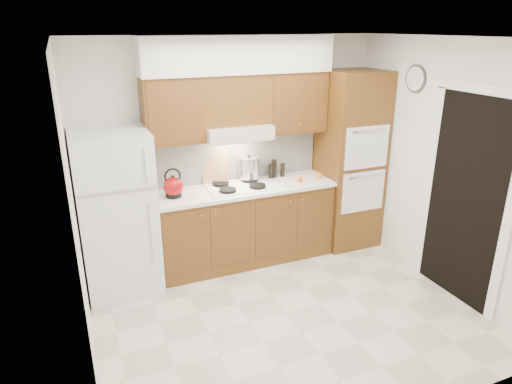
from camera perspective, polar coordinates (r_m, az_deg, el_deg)
floor at (r=4.71m, az=3.73°, el=-14.83°), size 3.60×3.60×0.00m
ceiling at (r=3.86m, az=4.65°, el=18.67°), size 3.60×3.60×0.00m
wall_back at (r=5.42m, az=-3.02°, el=5.21°), size 3.60×0.02×2.60m
wall_left at (r=3.71m, az=-21.62°, el=-3.48°), size 0.02×3.00×2.60m
wall_right at (r=5.14m, az=22.39°, el=2.85°), size 0.02×3.00×2.60m
fridge at (r=4.94m, az=-16.97°, el=-2.59°), size 0.75×0.72×1.72m
base_cabinets at (r=5.45m, az=-1.53°, el=-4.18°), size 2.11×0.60×0.90m
countertop at (r=5.27m, az=-1.54°, el=0.44°), size 2.13×0.62×0.04m
backsplash at (r=5.44m, az=-2.71°, el=4.39°), size 2.11×0.03×0.56m
oven_cabinet at (r=5.84m, az=11.58°, el=3.87°), size 0.70×0.65×2.20m
upper_cab_left at (r=4.95m, az=-10.39°, el=10.00°), size 0.63×0.33×0.70m
upper_cab_right at (r=5.44m, az=4.71°, el=11.15°), size 0.73×0.33×0.70m
range_hood at (r=5.14m, az=-2.48°, el=7.55°), size 0.75×0.45×0.15m
upper_cab_over_hood at (r=5.13m, az=-2.78°, el=11.50°), size 0.75×0.33×0.55m
soffit at (r=5.09m, az=-2.26°, el=16.81°), size 2.13×0.36×0.40m
cooktop at (r=5.26m, az=-2.13°, el=0.70°), size 0.74×0.50×0.01m
doorway at (r=4.98m, az=24.68°, el=-1.05°), size 0.02×0.90×2.10m
wall_clock at (r=5.36m, az=19.34°, el=13.22°), size 0.02×0.30×0.30m
kettle at (r=4.99m, az=-10.31°, el=0.65°), size 0.26×0.26×0.22m
cutting_board at (r=5.33m, az=-5.06°, el=3.11°), size 0.31×0.21×0.39m
stock_pot at (r=5.42m, az=-0.88°, el=3.01°), size 0.28×0.28×0.25m
condiment_a at (r=5.56m, az=2.27°, el=2.94°), size 0.07×0.07×0.22m
condiment_b at (r=5.61m, az=3.33°, el=2.78°), size 0.06×0.06×0.17m
condiment_c at (r=5.55m, az=1.89°, el=2.64°), size 0.07×0.07×0.17m
orange_near at (r=5.59m, az=7.84°, el=2.10°), size 0.09×0.09×0.08m
orange_far at (r=5.44m, az=5.46°, el=1.64°), size 0.09×0.09×0.07m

